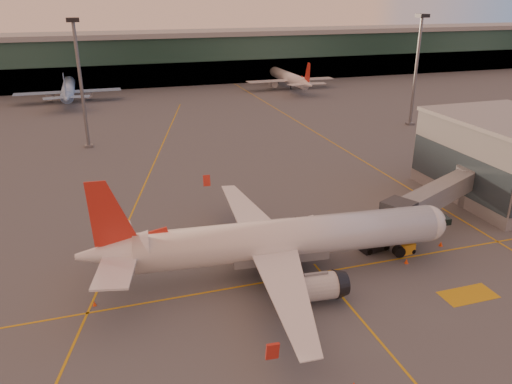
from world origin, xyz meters
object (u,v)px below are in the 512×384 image
object	(u,v)px
main_airplane	(277,241)
catering_truck	(301,236)
gpu_cart	(405,248)
pushback_tug	(374,244)

from	to	relation	value
main_airplane	catering_truck	world-z (taller)	main_airplane
main_airplane	gpu_cart	bearing A→B (deg)	3.77
pushback_tug	catering_truck	bearing A→B (deg)	158.44
gpu_cart	main_airplane	bearing A→B (deg)	172.47
catering_truck	pushback_tug	xyz separation A→B (m)	(9.06, -2.13, -1.56)
main_airplane	catering_truck	bearing A→B (deg)	45.23
main_airplane	gpu_cart	xyz separation A→B (m)	(16.69, -0.37, -3.50)
catering_truck	pushback_tug	distance (m)	9.44
gpu_cart	catering_truck	bearing A→B (deg)	155.07
main_airplane	gpu_cart	distance (m)	17.06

